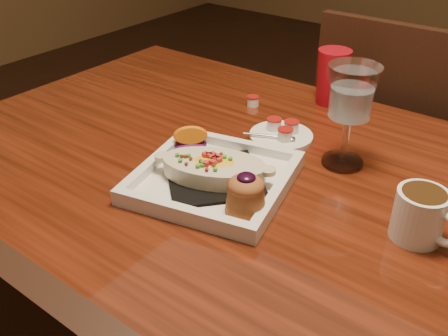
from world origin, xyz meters
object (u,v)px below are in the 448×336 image
Objects in this scene: plate at (217,175)px; coffee_mug at (421,214)px; chair_far at (390,159)px; red_tumbler at (332,77)px; table at (280,227)px; saucer at (281,134)px; goblet at (351,98)px.

plate and coffee_mug have the same top height.
chair_far is 0.41m from red_tumbler.
chair_far reaches higher than coffee_mug.
coffee_mug is (0.33, 0.08, 0.02)m from plate.
chair_far is at bearing 90.00° from table.
saucer is (-0.10, 0.15, 0.11)m from table.
goblet reaches higher than coffee_mug.
saucer is 0.24m from red_tumbler.
plate reaches higher than table.
table is 0.43m from red_tumbler.
goblet is (-0.19, 0.14, 0.09)m from coffee_mug.
chair_far is 4.69× the size of goblet.
red_tumbler is at bearing 104.74° from table.
table is at bearing -164.82° from coffee_mug.
chair_far is 6.93× the size of saucer.
goblet is at bearing 96.04° from chair_far.
plate is 0.46m from red_tumbler.
table is 13.69× the size of coffee_mug.
red_tumbler is (-0.01, 0.46, 0.04)m from plate.
table is at bearing 28.12° from plate.
goblet is 1.51× the size of red_tumbler.
chair_far reaches higher than plate.
chair_far is at bearing 69.63° from plate.
plate is 0.23m from saucer.
chair_far is 0.76m from plate.
goblet reaches higher than chair_far.
goblet is at bearing 160.43° from coffee_mug.
plate is at bearing -123.99° from goblet.
coffee_mug is at bearing -48.22° from red_tumbler.
coffee_mug is at bearing -0.37° from plate.
table is 0.17m from plate.
coffee_mug is at bearing -24.33° from saucer.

